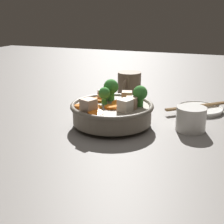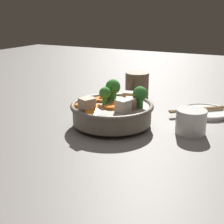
{
  "view_description": "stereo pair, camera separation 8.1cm",
  "coord_description": "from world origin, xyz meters",
  "px_view_note": "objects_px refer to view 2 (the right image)",
  "views": [
    {
      "loc": [
        0.72,
        0.28,
        0.29
      ],
      "look_at": [
        0.0,
        0.0,
        0.04
      ],
      "focal_mm": 50.0,
      "sensor_mm": 36.0,
      "label": 1
    },
    {
      "loc": [
        0.69,
        0.35,
        0.29
      ],
      "look_at": [
        0.0,
        0.0,
        0.04
      ],
      "focal_mm": 50.0,
      "sensor_mm": 36.0,
      "label": 2
    }
  ],
  "objects_px": {
    "side_saucer": "(206,112)",
    "chopsticks_pair": "(206,109)",
    "dark_mug": "(137,87)",
    "stirfry_bowl": "(112,110)",
    "tea_cup": "(191,121)"
  },
  "relations": [
    {
      "from": "stirfry_bowl",
      "to": "tea_cup",
      "type": "bearing_deg",
      "value": 100.18
    },
    {
      "from": "side_saucer",
      "to": "tea_cup",
      "type": "height_order",
      "value": "tea_cup"
    },
    {
      "from": "dark_mug",
      "to": "chopsticks_pair",
      "type": "bearing_deg",
      "value": 80.73
    },
    {
      "from": "tea_cup",
      "to": "chopsticks_pair",
      "type": "relative_size",
      "value": 0.41
    },
    {
      "from": "tea_cup",
      "to": "dark_mug",
      "type": "bearing_deg",
      "value": -132.09
    },
    {
      "from": "chopsticks_pair",
      "to": "side_saucer",
      "type": "bearing_deg",
      "value": 0.0
    },
    {
      "from": "tea_cup",
      "to": "dark_mug",
      "type": "relative_size",
      "value": 0.72
    },
    {
      "from": "tea_cup",
      "to": "chopsticks_pair",
      "type": "bearing_deg",
      "value": 178.41
    },
    {
      "from": "stirfry_bowl",
      "to": "chopsticks_pair",
      "type": "distance_m",
      "value": 0.29
    },
    {
      "from": "stirfry_bowl",
      "to": "tea_cup",
      "type": "relative_size",
      "value": 2.92
    },
    {
      "from": "side_saucer",
      "to": "chopsticks_pair",
      "type": "bearing_deg",
      "value": 180.0
    },
    {
      "from": "stirfry_bowl",
      "to": "tea_cup",
      "type": "distance_m",
      "value": 0.2
    },
    {
      "from": "side_saucer",
      "to": "dark_mug",
      "type": "height_order",
      "value": "dark_mug"
    },
    {
      "from": "stirfry_bowl",
      "to": "side_saucer",
      "type": "distance_m",
      "value": 0.29
    },
    {
      "from": "chopsticks_pair",
      "to": "dark_mug",
      "type": "bearing_deg",
      "value": -99.27
    }
  ]
}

